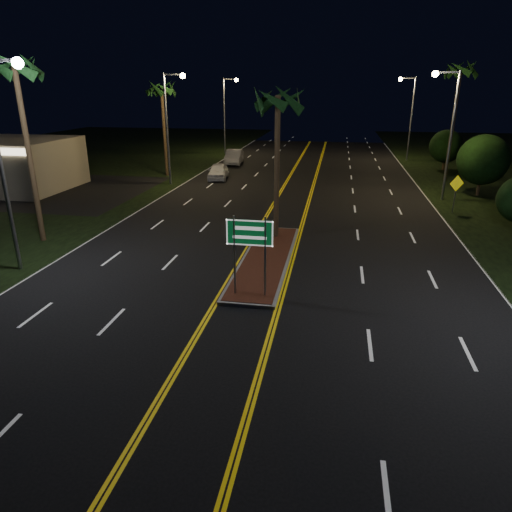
% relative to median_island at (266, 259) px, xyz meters
% --- Properties ---
extents(ground, '(120.00, 120.00, 0.00)m').
position_rel_median_island_xyz_m(ground, '(0.00, -7.00, -0.08)').
color(ground, black).
rests_on(ground, ground).
extents(median_island, '(2.25, 10.25, 0.17)m').
position_rel_median_island_xyz_m(median_island, '(0.00, 0.00, 0.00)').
color(median_island, gray).
rests_on(median_island, ground).
extents(highway_sign, '(1.80, 0.08, 3.20)m').
position_rel_median_island_xyz_m(highway_sign, '(0.00, -4.20, 2.32)').
color(highway_sign, gray).
rests_on(highway_sign, ground).
extents(streetlight_left_near, '(1.91, 0.44, 9.00)m').
position_rel_median_island_xyz_m(streetlight_left_near, '(-10.61, -3.00, 5.57)').
color(streetlight_left_near, gray).
rests_on(streetlight_left_near, ground).
extents(streetlight_left_mid, '(1.91, 0.44, 9.00)m').
position_rel_median_island_xyz_m(streetlight_left_mid, '(-10.61, 17.00, 5.57)').
color(streetlight_left_mid, gray).
rests_on(streetlight_left_mid, ground).
extents(streetlight_left_far, '(1.91, 0.44, 9.00)m').
position_rel_median_island_xyz_m(streetlight_left_far, '(-10.61, 37.00, 5.57)').
color(streetlight_left_far, gray).
rests_on(streetlight_left_far, ground).
extents(streetlight_right_mid, '(1.91, 0.44, 9.00)m').
position_rel_median_island_xyz_m(streetlight_right_mid, '(10.61, 15.00, 5.57)').
color(streetlight_right_mid, gray).
rests_on(streetlight_right_mid, ground).
extents(streetlight_right_far, '(1.91, 0.44, 9.00)m').
position_rel_median_island_xyz_m(streetlight_right_far, '(10.61, 35.00, 5.57)').
color(streetlight_right_far, gray).
rests_on(streetlight_right_far, ground).
extents(palm_median, '(2.40, 2.40, 8.30)m').
position_rel_median_island_xyz_m(palm_median, '(0.00, 3.50, 7.19)').
color(palm_median, '#382819').
rests_on(palm_median, ground).
extents(palm_left_near, '(2.40, 2.40, 9.80)m').
position_rel_median_island_xyz_m(palm_left_near, '(-12.50, 1.00, 8.60)').
color(palm_left_near, '#382819').
rests_on(palm_left_near, ground).
extents(palm_left_far, '(2.40, 2.40, 8.80)m').
position_rel_median_island_xyz_m(palm_left_far, '(-12.80, 21.00, 7.66)').
color(palm_left_far, '#382819').
rests_on(palm_left_far, ground).
extents(palm_right_far, '(2.40, 2.40, 10.30)m').
position_rel_median_island_xyz_m(palm_right_far, '(12.80, 23.00, 9.06)').
color(palm_right_far, '#382819').
rests_on(palm_right_far, ground).
extents(shrub_mid, '(3.78, 3.78, 4.62)m').
position_rel_median_island_xyz_m(shrub_mid, '(14.00, 17.00, 2.64)').
color(shrub_mid, '#382819').
rests_on(shrub_mid, ground).
extents(shrub_far, '(3.24, 3.24, 3.96)m').
position_rel_median_island_xyz_m(shrub_far, '(13.80, 29.00, 2.25)').
color(shrub_far, '#382819').
rests_on(shrub_far, ground).
extents(car_near, '(2.74, 5.11, 1.62)m').
position_rel_median_island_xyz_m(car_near, '(-7.56, 20.14, 0.73)').
color(car_near, white).
rests_on(car_near, ground).
extents(car_far, '(2.82, 5.58, 1.79)m').
position_rel_median_island_xyz_m(car_far, '(-8.05, 29.02, 0.81)').
color(car_far, '#BABAC5').
rests_on(car_far, ground).
extents(warning_sign, '(0.96, 0.47, 2.50)m').
position_rel_median_island_xyz_m(warning_sign, '(10.91, 11.11, 1.54)').
color(warning_sign, gray).
rests_on(warning_sign, ground).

